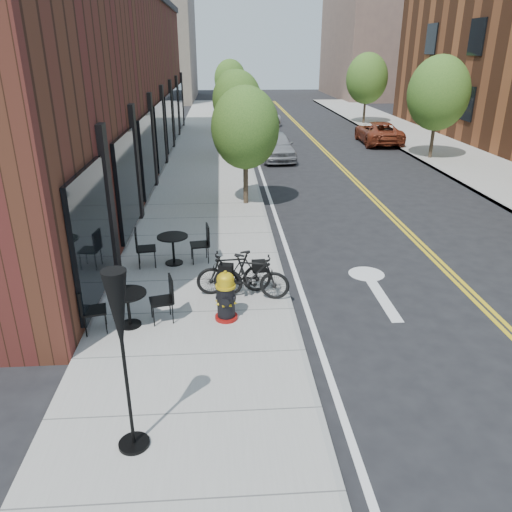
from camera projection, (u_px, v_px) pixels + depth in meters
name	position (u px, v px, depth m)	size (l,w,h in m)	color
ground	(305.00, 356.00, 8.73)	(120.00, 120.00, 0.00)	black
sidewalk_near	(205.00, 197.00, 17.79)	(4.00, 70.00, 0.12)	#9E9B93
building_near	(91.00, 88.00, 19.86)	(5.00, 28.00, 7.00)	#472617
bg_building_left	(154.00, 48.00, 50.48)	(8.00, 14.00, 10.00)	#726656
bg_building_right	(381.00, 38.00, 53.44)	(10.00, 16.00, 12.00)	brown
tree_near_a	(245.00, 128.00, 15.97)	(2.20, 2.20, 3.81)	#382B1E
tree_near_b	(237.00, 100.00, 23.29)	(2.30, 2.30, 3.98)	#382B1E
tree_near_c	(233.00, 91.00, 30.73)	(2.10, 2.10, 3.67)	#382B1E
tree_near_d	(230.00, 79.00, 37.99)	(2.40, 2.40, 4.11)	#382B1E
tree_far_b	(438.00, 93.00, 22.82)	(2.80, 2.80, 4.62)	#382B1E
tree_far_c	(367.00, 78.00, 33.86)	(2.80, 2.80, 4.62)	#382B1E
fire_hydrant	(226.00, 297.00, 9.50)	(0.55, 0.55, 1.01)	maroon
bicycle_left	(234.00, 272.00, 10.52)	(0.45, 1.60, 0.96)	black
bicycle_right	(251.00, 276.00, 10.33)	(0.45, 1.61, 0.97)	black
bistro_set_b	(128.00, 304.00, 9.28)	(1.69, 0.86, 0.89)	black
bistro_set_c	(173.00, 246.00, 11.99)	(1.75, 0.84, 0.93)	black
patio_umbrella	(120.00, 326.00, 5.91)	(0.41, 0.41, 2.53)	black
parked_car_a	(275.00, 146.00, 23.87)	(1.55, 3.84, 1.31)	gray
parked_car_b	(259.00, 126.00, 28.72)	(1.74, 4.98, 1.64)	black
parked_car_c	(262.00, 114.00, 35.29)	(1.90, 4.67, 1.35)	#A0A0A4
parked_car_far	(378.00, 133.00, 27.86)	(2.02, 4.37, 1.21)	maroon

